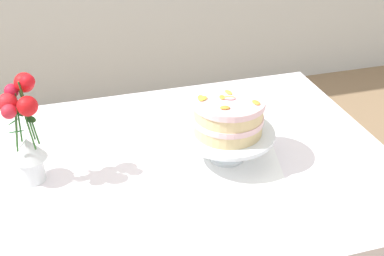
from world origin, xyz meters
name	(u,v)px	position (x,y,z in m)	size (l,w,h in m)	color
dining_table	(171,190)	(0.00, -0.02, 0.65)	(1.40, 1.00, 0.74)	white
linen_napkin	(226,158)	(0.18, -0.03, 0.74)	(0.32, 0.32, 0.00)	white
cake_stand	(227,136)	(0.18, -0.03, 0.82)	(0.29, 0.29, 0.10)	silver
layer_cake	(228,115)	(0.18, -0.03, 0.90)	(0.22, 0.22, 0.12)	beige
flower_vase	(25,134)	(-0.40, 0.03, 0.90)	(0.11, 0.11, 0.34)	silver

